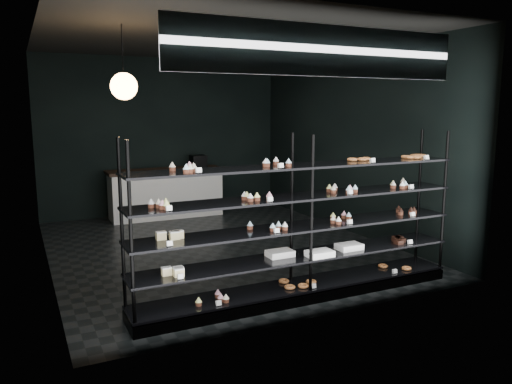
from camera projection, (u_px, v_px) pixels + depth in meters
room at (216, 146)px, 7.71m from camera, size 5.01×6.01×3.20m
display_shelf at (299, 246)px, 5.72m from camera, size 4.00×0.50×1.91m
signage at (323, 51)px, 4.92m from camera, size 3.30×0.05×0.50m
pendant_lamp at (124, 86)px, 6.06m from camera, size 0.33×0.33×0.89m
service_counter at (167, 192)px, 10.07m from camera, size 2.30×0.65×1.23m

